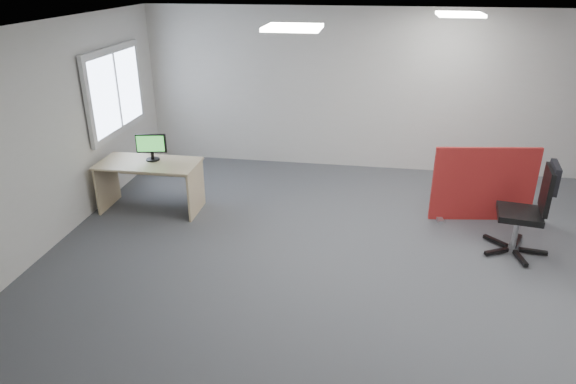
# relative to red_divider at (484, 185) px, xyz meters

# --- Properties ---
(floor) EXTENTS (9.00, 9.00, 0.00)m
(floor) POSITION_rel_red_divider_xyz_m (-0.98, -1.66, -0.52)
(floor) COLOR #4F5156
(floor) RESTS_ON ground
(ceiling) EXTENTS (9.00, 7.00, 0.02)m
(ceiling) POSITION_rel_red_divider_xyz_m (-0.98, -1.66, 2.18)
(ceiling) COLOR white
(ceiling) RESTS_ON wall_back
(wall_back) EXTENTS (9.00, 0.02, 2.70)m
(wall_back) POSITION_rel_red_divider_xyz_m (-0.98, 1.84, 0.83)
(wall_back) COLOR silver
(wall_back) RESTS_ON floor
(wall_left) EXTENTS (0.02, 7.00, 2.70)m
(wall_left) POSITION_rel_red_divider_xyz_m (-5.48, -1.66, 0.83)
(wall_left) COLOR silver
(wall_left) RESTS_ON floor
(window) EXTENTS (0.06, 1.70, 1.30)m
(window) POSITION_rel_red_divider_xyz_m (-5.42, 0.34, 1.03)
(window) COLOR white
(window) RESTS_ON wall_left
(ceiling_lights) EXTENTS (4.10, 4.10, 0.04)m
(ceiling_lights) POSITION_rel_red_divider_xyz_m (-0.65, -1.00, 2.15)
(ceiling_lights) COLOR white
(ceiling_lights) RESTS_ON ceiling
(red_divider) EXTENTS (1.41, 0.30, 1.06)m
(red_divider) POSITION_rel_red_divider_xyz_m (0.00, 0.00, 0.00)
(red_divider) COLOR maroon
(red_divider) RESTS_ON floor
(second_desk) EXTENTS (1.41, 0.71, 0.73)m
(second_desk) POSITION_rel_red_divider_xyz_m (-4.66, -0.40, 0.02)
(second_desk) COLOR #D8B98B
(second_desk) RESTS_ON floor
(monitor_second) EXTENTS (0.42, 0.19, 0.39)m
(monitor_second) POSITION_rel_red_divider_xyz_m (-4.63, -0.33, 0.43)
(monitor_second) COLOR black
(monitor_second) RESTS_ON second_desk
(office_chair) EXTENTS (0.77, 0.78, 1.18)m
(office_chair) POSITION_rel_red_divider_xyz_m (0.38, -0.89, 0.15)
(office_chair) COLOR black
(office_chair) RESTS_ON floor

